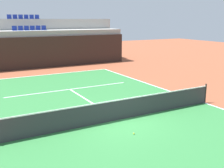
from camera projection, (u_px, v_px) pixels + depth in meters
The scene contains 13 objects.
ground_plane at pixel (119, 120), 12.63m from camera, with size 80.00×80.00×0.00m, color brown.
court_surface at pixel (119, 120), 12.63m from camera, with size 11.00×24.00×0.01m, color #2D7238.
baseline_far at pixel (46, 75), 22.81m from camera, with size 11.00×0.10×0.00m, color white.
sideline_right at pixel (204, 103), 15.19m from camera, with size 0.10×24.00×0.00m, color white.
service_line_far at pixel (70, 89), 18.08m from camera, with size 8.26×0.10×0.00m, color white.
centre_service_line at pixel (90, 102), 15.35m from camera, with size 0.10×6.40×0.00m, color white.
back_wall at pixel (35, 53), 25.48m from camera, with size 18.64×0.30×2.93m, color black.
stands_tier_lower at pixel (31, 49), 26.57m from camera, with size 18.64×2.40×3.46m, color #9E9E99.
stands_tier_upper at pixel (26, 41), 28.49m from camera, with size 18.64×2.40×4.52m, color #9E9E99.
seating_row_lower at pixel (30, 29), 26.23m from camera, with size 3.20×0.44×0.44m.
seating_row_upper at pixel (24, 18), 28.03m from camera, with size 3.20×0.44×0.44m.
tennis_net at pixel (119, 109), 12.51m from camera, with size 11.08×0.08×1.07m.
tennis_ball_0 at pixel (134, 134), 11.03m from camera, with size 0.07×0.07×0.07m, color #CCE033.
Camera 1 is at (-6.04, -10.27, 4.52)m, focal length 44.11 mm.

